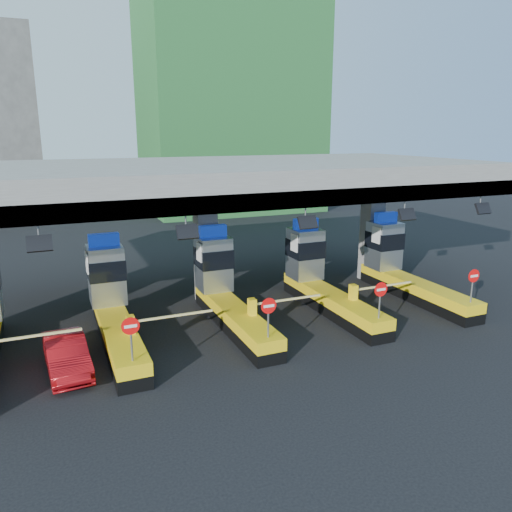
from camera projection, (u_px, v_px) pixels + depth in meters
name	position (u px, v px, depth m)	size (l,w,h in m)	color
ground	(227.00, 321.00, 22.98)	(120.00, 120.00, 0.00)	black
toll_canopy	(205.00, 181.00, 24.05)	(28.00, 12.09, 7.00)	slate
toll_lane_left	(112.00, 304.00, 20.99)	(4.43, 8.00, 4.16)	black
toll_lane_center	(224.00, 290.00, 22.89)	(4.43, 8.00, 4.16)	black
toll_lane_right	(319.00, 278.00, 24.78)	(4.43, 8.00, 4.16)	black
toll_lane_far_right	(401.00, 267.00, 26.68)	(4.43, 8.00, 4.16)	black
bg_building_scaffold	(229.00, 77.00, 52.69)	(18.00, 12.00, 28.00)	#1E5926
red_car	(67.00, 355.00, 17.98)	(1.37, 3.94, 1.30)	maroon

